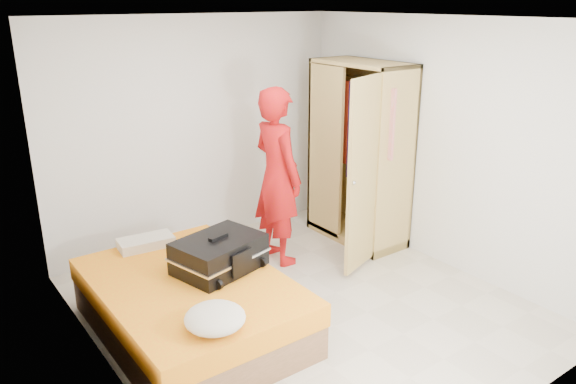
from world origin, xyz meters
TOP-DOWN VIEW (x-y plane):
  - room at (0.00, 0.00)m, footprint 4.00×4.02m
  - bed at (-1.05, 0.23)m, footprint 1.42×2.02m
  - wardrobe at (1.45, 0.85)m, footprint 1.14×1.37m
  - person at (0.39, 0.98)m, footprint 0.47×0.70m
  - suitcase at (-0.74, 0.25)m, footprint 0.86×0.71m
  - round_cushion at (-1.23, -0.55)m, footprint 0.44×0.44m
  - pillow at (-1.08, 1.08)m, footprint 0.53×0.31m

SIDE VIEW (x-z plane):
  - bed at x=-1.05m, z-range 0.00..0.50m
  - pillow at x=-1.08m, z-range 0.50..0.59m
  - round_cushion at x=-1.23m, z-range 0.50..0.67m
  - suitcase at x=-0.74m, z-range 0.48..0.80m
  - person at x=0.39m, z-range 0.00..1.91m
  - wardrobe at x=1.45m, z-range -0.05..2.05m
  - room at x=0.00m, z-range 0.00..2.60m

